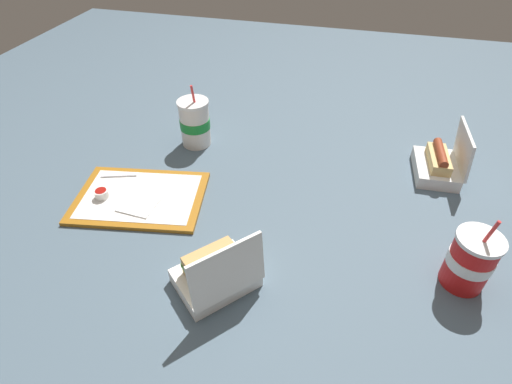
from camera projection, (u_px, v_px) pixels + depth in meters
The scene contains 9 objects.
ground_plane at pixel (274, 200), 1.17m from camera, with size 3.20×3.20×0.00m, color #4C6070.
food_tray at pixel (140, 197), 1.17m from camera, with size 0.41×0.32×0.01m.
ketchup_cup at pixel (102, 193), 1.16m from camera, with size 0.04×0.04×0.02m.
napkin_stack at pixel (140, 203), 1.14m from camera, with size 0.10×0.10×0.00m, color white.
plastic_fork at pixel (119, 175), 1.24m from camera, with size 0.11×0.01×0.01m, color white.
clamshell_hotdog_center at pixel (439, 163), 1.25m from camera, with size 0.14×0.19×0.16m.
clamshell_sandwich_corner at pixel (216, 273), 0.91m from camera, with size 0.22×0.23×0.17m.
soda_cup_right at pixel (470, 260), 0.90m from camera, with size 0.10×0.10×0.21m.
soda_cup_center at pixel (195, 123), 1.36m from camera, with size 0.11×0.11×0.22m.
Camera 1 is at (0.17, -0.87, 0.77)m, focal length 28.00 mm.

